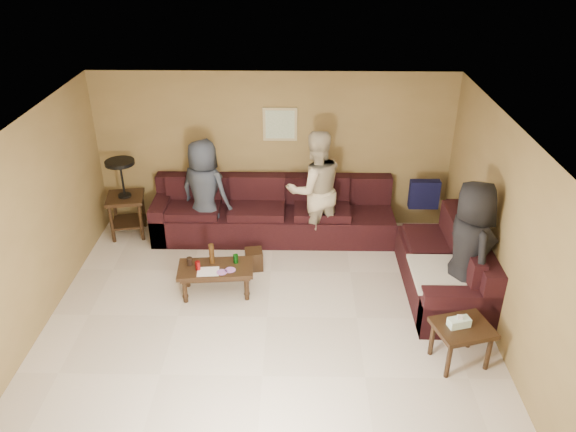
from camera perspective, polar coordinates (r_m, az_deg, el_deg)
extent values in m
plane|color=beige|center=(7.23, -2.14, -10.21)|extent=(5.50, 5.50, 0.00)
cube|color=white|center=(6.02, -2.55, 8.36)|extent=(5.50, 5.00, 0.10)
cube|color=olive|center=(8.78, -1.45, 6.57)|extent=(5.50, 0.10, 2.50)
cube|color=olive|center=(4.54, -4.11, -17.52)|extent=(5.50, 0.10, 2.50)
cube|color=olive|center=(7.22, -24.67, -1.25)|extent=(0.10, 5.00, 2.50)
cube|color=olive|center=(6.94, 20.99, -1.69)|extent=(0.10, 5.00, 2.50)
cube|color=black|center=(8.81, -1.48, -0.72)|extent=(3.70, 0.90, 0.45)
cube|color=black|center=(8.90, -1.43, 2.85)|extent=(3.70, 0.24, 0.45)
cube|color=black|center=(9.01, -12.55, -0.11)|extent=(0.24, 0.90, 0.63)
cube|color=black|center=(7.81, 15.26, -6.01)|extent=(0.90, 2.00, 0.45)
cube|color=black|center=(7.67, 18.07, -3.18)|extent=(0.24, 2.00, 0.45)
cube|color=black|center=(7.08, 16.90, -9.41)|extent=(0.90, 0.24, 0.63)
cube|color=black|center=(8.78, 13.66, 2.17)|extent=(0.45, 0.14, 0.45)
cube|color=beige|center=(7.26, 16.38, -5.69)|extent=(1.00, 0.85, 0.04)
cube|color=black|center=(7.48, -7.37, -5.32)|extent=(1.02, 0.57, 0.05)
cube|color=black|center=(7.51, -7.35, -5.66)|extent=(0.94, 0.50, 0.04)
cylinder|color=black|center=(7.49, -10.43, -7.46)|extent=(0.06, 0.06, 0.36)
cylinder|color=black|center=(7.44, -4.23, -7.32)|extent=(0.06, 0.06, 0.36)
cylinder|color=black|center=(7.79, -10.19, -5.93)|extent=(0.06, 0.06, 0.36)
cylinder|color=black|center=(7.73, -4.23, -5.78)|extent=(0.06, 0.06, 0.36)
cylinder|color=red|center=(7.42, -9.16, -5.00)|extent=(0.07, 0.07, 0.12)
cylinder|color=#15781B|center=(7.50, -5.34, -4.34)|extent=(0.07, 0.07, 0.12)
cylinder|color=#35200C|center=(7.49, -7.76, -3.82)|extent=(0.07, 0.07, 0.28)
cylinder|color=black|center=(7.53, -9.97, -4.57)|extent=(0.08, 0.08, 0.11)
cube|color=silver|center=(7.39, -8.12, -5.62)|extent=(0.30, 0.24, 0.00)
cylinder|color=#F45686|center=(7.35, -6.74, -5.69)|extent=(0.14, 0.14, 0.01)
cylinder|color=#F45686|center=(7.38, -5.89, -5.47)|extent=(0.14, 0.14, 0.01)
cube|color=black|center=(9.03, -16.22, 1.79)|extent=(0.63, 0.63, 0.06)
cube|color=black|center=(9.21, -15.88, -0.54)|extent=(0.56, 0.56, 0.03)
cylinder|color=black|center=(9.01, -17.48, -0.76)|extent=(0.06, 0.06, 0.64)
cylinder|color=black|center=(8.95, -14.70, -0.56)|extent=(0.06, 0.06, 0.64)
cylinder|color=black|center=(9.40, -17.15, 0.54)|extent=(0.06, 0.06, 0.64)
cylinder|color=black|center=(9.33, -14.49, 0.73)|extent=(0.06, 0.06, 0.64)
cylinder|color=black|center=(9.01, -16.26, 2.03)|extent=(0.20, 0.20, 0.03)
cylinder|color=black|center=(8.89, -16.50, 3.66)|extent=(0.03, 0.03, 0.53)
cylinder|color=black|center=(8.79, -16.73, 5.22)|extent=(0.44, 0.44, 0.06)
cube|color=black|center=(6.60, 17.36, -10.81)|extent=(0.72, 0.65, 0.06)
cylinder|color=black|center=(6.52, 16.01, -13.88)|extent=(0.06, 0.06, 0.48)
cylinder|color=black|center=(6.75, 19.71, -12.89)|extent=(0.06, 0.06, 0.48)
cylinder|color=black|center=(6.76, 14.44, -11.87)|extent=(0.06, 0.06, 0.48)
cylinder|color=black|center=(6.98, 18.04, -11.00)|extent=(0.06, 0.06, 0.48)
cube|color=white|center=(6.54, 16.98, -10.30)|extent=(0.26, 0.18, 0.10)
cube|color=silver|center=(6.49, 17.07, -9.81)|extent=(0.06, 0.04, 0.05)
cube|color=black|center=(8.07, -3.48, -4.41)|extent=(0.28, 0.28, 0.29)
cube|color=tan|center=(8.60, -0.81, 9.31)|extent=(0.52, 0.03, 0.52)
cube|color=silver|center=(8.59, -0.82, 9.27)|extent=(0.44, 0.01, 0.44)
imported|color=#2E333F|center=(8.52, -8.45, 2.41)|extent=(0.95, 0.80, 1.65)
imported|color=#C3B391|center=(8.31, 2.76, 2.71)|extent=(1.05, 0.92, 1.83)
imported|color=black|center=(7.15, 17.83, -3.39)|extent=(0.73, 0.98, 1.82)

